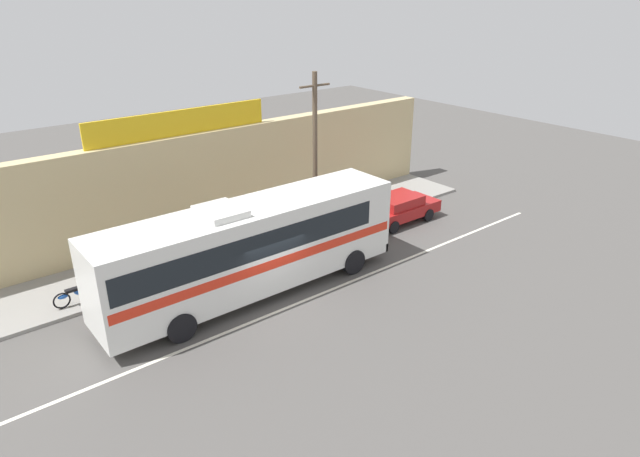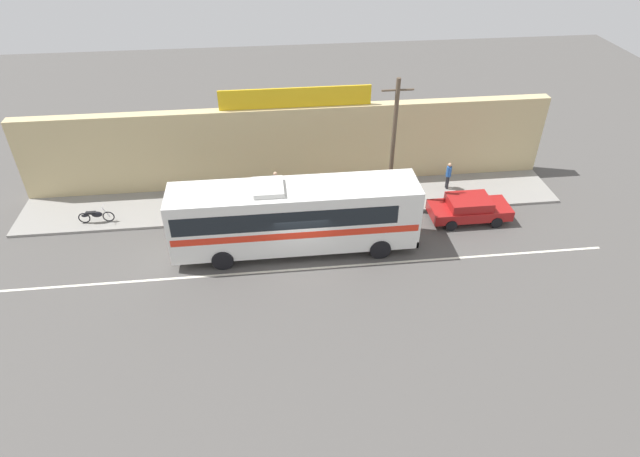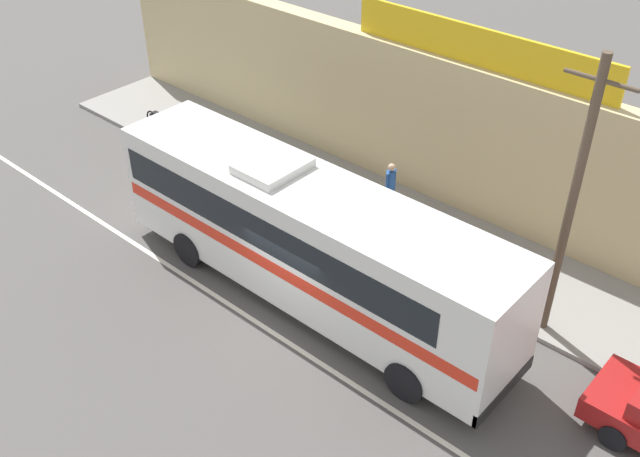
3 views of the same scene
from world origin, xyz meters
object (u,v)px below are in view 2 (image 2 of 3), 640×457
(utility_pole, at_px, (393,145))
(motorcycle_black, at_px, (213,208))
(parked_car, at_px, (469,208))
(pedestrian_far_right, at_px, (276,183))
(motorcycle_green, at_px, (189,211))
(intercity_bus, at_px, (293,215))
(pedestrian_far_left, at_px, (449,174))
(motorcycle_purple, at_px, (95,215))

(utility_pole, distance_m, motorcycle_black, 10.18)
(parked_car, xyz_separation_m, pedestrian_far_right, (-10.17, 3.05, 0.42))
(motorcycle_green, height_order, pedestrian_far_right, pedestrian_far_right)
(intercity_bus, distance_m, parked_car, 9.72)
(motorcycle_green, bearing_deg, pedestrian_far_left, 5.62)
(motorcycle_black, xyz_separation_m, pedestrian_far_right, (3.49, 1.22, 0.59))
(utility_pole, height_order, pedestrian_far_left, utility_pole)
(pedestrian_far_left, bearing_deg, intercity_bus, -153.56)
(motorcycle_green, bearing_deg, parked_car, -6.37)
(parked_car, xyz_separation_m, motorcycle_green, (-14.89, 1.66, -0.17))
(motorcycle_green, height_order, pedestrian_far_left, pedestrian_far_left)
(intercity_bus, bearing_deg, utility_pole, 29.12)
(parked_car, bearing_deg, utility_pole, 159.63)
(utility_pole, xyz_separation_m, motorcycle_green, (-10.83, 0.15, -3.38))
(utility_pole, xyz_separation_m, motorcycle_black, (-9.59, 0.32, -3.38))
(motorcycle_purple, xyz_separation_m, motorcycle_black, (6.15, 0.03, 0.00))
(utility_pole, height_order, motorcycle_purple, utility_pole)
(utility_pole, distance_m, pedestrian_far_right, 6.88)
(utility_pole, relative_size, pedestrian_far_left, 4.44)
(pedestrian_far_left, bearing_deg, parked_car, -86.28)
(parked_car, bearing_deg, pedestrian_far_left, 93.72)
(motorcycle_green, bearing_deg, intercity_bus, -30.54)
(motorcycle_purple, xyz_separation_m, motorcycle_green, (4.92, -0.14, 0.00))
(pedestrian_far_right, relative_size, pedestrian_far_left, 1.05)
(intercity_bus, relative_size, motorcycle_green, 6.12)
(motorcycle_purple, height_order, motorcycle_black, same)
(motorcycle_purple, distance_m, motorcycle_green, 4.92)
(motorcycle_black, xyz_separation_m, pedestrian_far_left, (13.46, 1.28, 0.54))
(parked_car, distance_m, utility_pole, 5.40)
(intercity_bus, height_order, motorcycle_black, intercity_bus)
(pedestrian_far_right, xyz_separation_m, pedestrian_far_left, (9.97, 0.06, -0.06))
(intercity_bus, distance_m, pedestrian_far_left, 10.43)
(pedestrian_far_left, bearing_deg, utility_pole, -157.55)
(motorcycle_green, distance_m, pedestrian_far_left, 14.77)
(parked_car, height_order, pedestrian_far_right, pedestrian_far_right)
(motorcycle_black, xyz_separation_m, motorcycle_green, (-1.23, -0.16, 0.00))
(utility_pole, height_order, motorcycle_green, utility_pole)
(intercity_bus, xyz_separation_m, motorcycle_green, (-5.39, 3.18, -1.50))
(pedestrian_far_left, bearing_deg, motorcycle_green, -174.38)
(motorcycle_purple, bearing_deg, pedestrian_far_right, 7.40)
(intercity_bus, height_order, pedestrian_far_right, intercity_bus)
(parked_car, height_order, motorcycle_green, parked_car)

